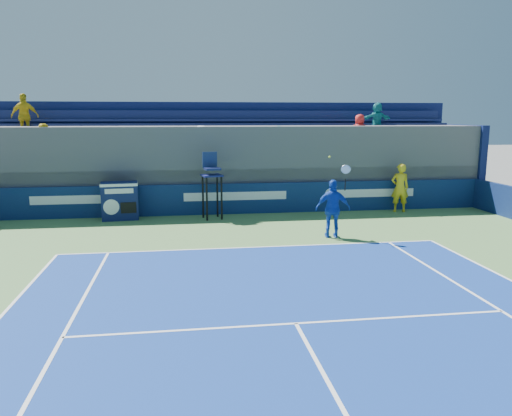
{
  "coord_description": "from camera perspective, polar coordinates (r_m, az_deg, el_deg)",
  "views": [
    {
      "loc": [
        -1.97,
        -2.03,
        3.76
      ],
      "look_at": [
        0.0,
        11.5,
        1.25
      ],
      "focal_mm": 35.0,
      "sensor_mm": 36.0,
      "label": 1
    }
  ],
  "objects": [
    {
      "name": "ball_person",
      "position": [
        20.61,
        16.12,
        2.24
      ],
      "size": [
        0.77,
        0.58,
        1.93
      ],
      "primitive_type": "imported",
      "rotation": [
        0.0,
        0.0,
        2.97
      ],
      "color": "yellow",
      "rests_on": "apron"
    },
    {
      "name": "back_hoarding",
      "position": [
        19.48,
        -2.36,
        1.07
      ],
      "size": [
        20.4,
        0.21,
        1.2
      ],
      "color": "#0D1F4D",
      "rests_on": "ground"
    },
    {
      "name": "match_clock",
      "position": [
        19.0,
        -15.3,
        0.9
      ],
      "size": [
        1.38,
        0.85,
        1.4
      ],
      "color": "#0E1747",
      "rests_on": "ground"
    },
    {
      "name": "umpire_chair",
      "position": [
        18.46,
        -5.09,
        3.43
      ],
      "size": [
        0.83,
        0.83,
        2.48
      ],
      "color": "black",
      "rests_on": "ground"
    },
    {
      "name": "tennis_player",
      "position": [
        15.74,
        8.79,
        -0.07
      ],
      "size": [
        1.14,
        0.64,
        2.57
      ],
      "color": "#1642B4",
      "rests_on": "apron"
    },
    {
      "name": "stadium_seating",
      "position": [
        21.35,
        -2.98,
        5.25
      ],
      "size": [
        21.0,
        4.05,
        4.67
      ],
      "color": "#535358",
      "rests_on": "ground"
    }
  ]
}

